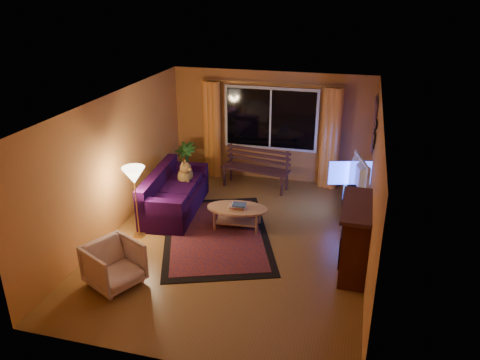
% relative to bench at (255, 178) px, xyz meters
% --- Properties ---
extents(floor, '(4.50, 6.00, 0.02)m').
position_rel_bench_xyz_m(floor, '(0.20, -2.36, -0.24)').
color(floor, brown).
rests_on(floor, ground).
extents(ceiling, '(4.50, 6.00, 0.02)m').
position_rel_bench_xyz_m(ceiling, '(0.20, -2.36, 2.28)').
color(ceiling, white).
rests_on(ceiling, ground).
extents(wall_back, '(4.50, 0.02, 2.50)m').
position_rel_bench_xyz_m(wall_back, '(0.20, 0.65, 1.02)').
color(wall_back, '#C0793A').
rests_on(wall_back, ground).
extents(wall_left, '(0.02, 6.00, 2.50)m').
position_rel_bench_xyz_m(wall_left, '(-2.06, -2.36, 1.02)').
color(wall_left, '#C0793A').
rests_on(wall_left, ground).
extents(wall_right, '(0.02, 6.00, 2.50)m').
position_rel_bench_xyz_m(wall_right, '(2.46, -2.36, 1.02)').
color(wall_right, '#C0793A').
rests_on(wall_right, ground).
extents(window, '(2.00, 0.02, 1.30)m').
position_rel_bench_xyz_m(window, '(0.20, 0.59, 1.22)').
color(window, black).
rests_on(window, wall_back).
extents(curtain_rod, '(3.20, 0.03, 0.03)m').
position_rel_bench_xyz_m(curtain_rod, '(0.20, 0.54, 2.02)').
color(curtain_rod, '#BF8C3F').
rests_on(curtain_rod, wall_back).
extents(curtain_left, '(0.36, 0.36, 2.24)m').
position_rel_bench_xyz_m(curtain_left, '(-1.15, 0.52, 0.89)').
color(curtain_left, orange).
rests_on(curtain_left, ground).
extents(curtain_right, '(0.36, 0.36, 2.24)m').
position_rel_bench_xyz_m(curtain_right, '(1.55, 0.52, 0.89)').
color(curtain_right, orange).
rests_on(curtain_right, ground).
extents(bench, '(1.55, 0.67, 0.45)m').
position_rel_bench_xyz_m(bench, '(0.00, 0.00, 0.00)').
color(bench, '#371D23').
rests_on(bench, ground).
extents(potted_plant, '(0.65, 0.65, 0.93)m').
position_rel_bench_xyz_m(potted_plant, '(-1.61, -0.06, 0.24)').
color(potted_plant, '#235B1E').
rests_on(potted_plant, ground).
extents(sofa, '(1.07, 2.13, 0.83)m').
position_rel_bench_xyz_m(sofa, '(-1.29, -1.52, 0.19)').
color(sofa, black).
rests_on(sofa, ground).
extents(dog, '(0.36, 0.44, 0.43)m').
position_rel_bench_xyz_m(dog, '(-1.24, -1.06, 0.40)').
color(dog, olive).
rests_on(dog, sofa).
extents(armchair, '(0.94, 0.96, 0.75)m').
position_rel_bench_xyz_m(armchair, '(-1.23, -4.09, 0.15)').
color(armchair, beige).
rests_on(armchair, ground).
extents(floor_lamp, '(0.28, 0.28, 1.32)m').
position_rel_bench_xyz_m(floor_lamp, '(-1.54, -2.65, 0.43)').
color(floor_lamp, '#BF8C3F').
rests_on(floor_lamp, ground).
extents(rug, '(2.78, 3.41, 0.02)m').
position_rel_bench_xyz_m(rug, '(-0.21, -2.24, -0.22)').
color(rug, maroon).
rests_on(rug, ground).
extents(coffee_table, '(1.22, 1.22, 0.41)m').
position_rel_bench_xyz_m(coffee_table, '(0.09, -1.87, -0.02)').
color(coffee_table, tan).
rests_on(coffee_table, ground).
extents(tv_console, '(0.43, 1.23, 0.51)m').
position_rel_bench_xyz_m(tv_console, '(2.15, -0.62, 0.03)').
color(tv_console, black).
rests_on(tv_console, ground).
extents(television, '(0.41, 1.05, 0.61)m').
position_rel_bench_xyz_m(television, '(2.15, -0.62, 0.59)').
color(television, black).
rests_on(television, tv_console).
extents(fireplace, '(0.40, 1.20, 1.10)m').
position_rel_bench_xyz_m(fireplace, '(2.25, -2.76, 0.32)').
color(fireplace, maroon).
rests_on(fireplace, ground).
extents(mirror_cluster, '(0.06, 0.60, 0.56)m').
position_rel_bench_xyz_m(mirror_cluster, '(2.41, -1.06, 1.57)').
color(mirror_cluster, black).
rests_on(mirror_cluster, wall_right).
extents(painting, '(0.04, 0.76, 0.96)m').
position_rel_bench_xyz_m(painting, '(2.42, 0.09, 1.42)').
color(painting, '#DF5A19').
rests_on(painting, wall_right).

